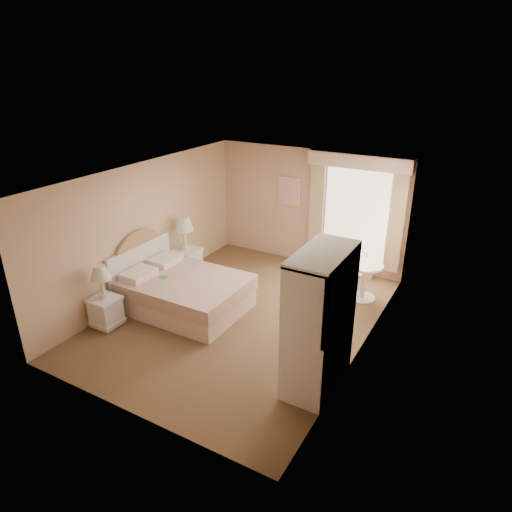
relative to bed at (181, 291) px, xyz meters
The scene contains 9 objects.
room 1.47m from the bed, 13.52° to the left, with size 4.21×5.51×2.51m.
window 3.78m from the bed, 53.39° to the left, with size 2.05×0.22×2.51m.
framed_art 3.29m from the bed, 77.30° to the left, with size 0.52×0.04×0.62m.
bed is the anchor object (origin of this frame).
nightstand_near 1.33m from the bed, 122.60° to the right, with size 0.45×0.45×1.10m.
nightstand_far 1.30m from the bed, 123.61° to the left, with size 0.53×0.53×1.27m.
round_table 3.37m from the bed, 35.49° to the left, with size 0.67×0.67×0.71m.
cafe_chair 3.36m from the bed, 41.20° to the left, with size 0.41×0.41×0.81m.
armoire 3.06m from the bed, 14.13° to the right, with size 0.60×1.19×1.98m.
Camera 1 is at (3.63, -5.93, 4.16)m, focal length 32.00 mm.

